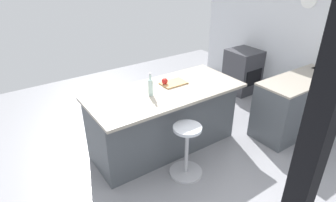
{
  "coord_description": "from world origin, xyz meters",
  "views": [
    {
      "loc": [
        1.91,
        2.67,
        2.62
      ],
      "look_at": [
        -0.06,
        -0.19,
        0.81
      ],
      "focal_mm": 30.52,
      "sensor_mm": 36.0,
      "label": 1
    }
  ],
  "objects": [
    {
      "name": "kitchen_island",
      "position": [
        -0.06,
        -0.29,
        0.48
      ],
      "size": [
        2.16,
        0.97,
        0.96
      ],
      "color": "#4C5156",
      "rests_on": "ground_plane"
    },
    {
      "name": "apple_red",
      "position": [
        -0.14,
        -0.39,
        1.02
      ],
      "size": [
        0.09,
        0.09,
        0.09
      ],
      "primitive_type": "sphere",
      "color": "red",
      "rests_on": "cutting_board"
    },
    {
      "name": "stool_by_window",
      "position": [
        0.04,
        0.37,
        0.34
      ],
      "size": [
        0.44,
        0.44,
        0.73
      ],
      "color": "#B7B7BC",
      "rests_on": "ground_plane"
    },
    {
      "name": "oven_range",
      "position": [
        -2.52,
        -1.02,
        0.44
      ],
      "size": [
        0.6,
        0.61,
        0.88
      ],
      "color": "#38383D",
      "rests_on": "ground_plane"
    },
    {
      "name": "sink_cabinet",
      "position": [
        -2.52,
        0.51,
        0.46
      ],
      "size": [
        2.36,
        0.6,
        1.19
      ],
      "color": "#4C5156",
      "rests_on": "ground_plane"
    },
    {
      "name": "interior_partition_left",
      "position": [
        -2.87,
        -0.0,
        1.39
      ],
      "size": [
        0.15,
        4.82,
        2.79
      ],
      "color": "silver",
      "rests_on": "ground_plane"
    },
    {
      "name": "water_bottle",
      "position": [
        0.19,
        -0.23,
        1.08
      ],
      "size": [
        0.06,
        0.06,
        0.31
      ],
      "color": "silver",
      "rests_on": "kitchen_island"
    },
    {
      "name": "cutting_board",
      "position": [
        -0.27,
        -0.36,
        0.97
      ],
      "size": [
        0.36,
        0.24,
        0.02
      ],
      "primitive_type": "cube",
      "color": "tan",
      "rests_on": "kitchen_island"
    },
    {
      "name": "ground_plane",
      "position": [
        0.0,
        0.0,
        0.0
      ],
      "size": [
        7.45,
        7.45,
        0.0
      ],
      "primitive_type": "plane",
      "color": "gray"
    }
  ]
}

